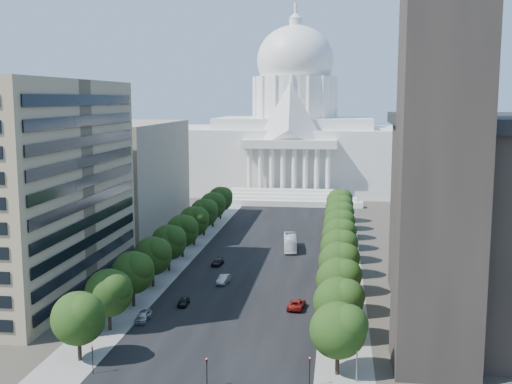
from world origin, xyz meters
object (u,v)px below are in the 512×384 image
at_px(car_parked, 143,316).
at_px(city_bus, 290,243).
at_px(car_dark_b, 218,262).
at_px(car_dark_a, 184,302).
at_px(car_red, 296,304).
at_px(car_silver, 224,279).

height_order(car_parked, city_bus, city_bus).
bearing_deg(car_dark_b, city_bus, 56.33).
distance_m(car_dark_a, city_bus, 47.66).
relative_size(car_red, city_bus, 0.47).
xyz_separation_m(car_dark_a, car_silver, (4.59, 14.59, 0.13)).
relative_size(car_dark_a, car_silver, 0.82).
height_order(car_dark_a, city_bus, city_bus).
bearing_deg(city_bus, car_dark_a, -114.36).
relative_size(car_dark_b, city_bus, 0.37).
bearing_deg(car_dark_a, car_silver, 73.02).
bearing_deg(car_dark_a, car_red, 3.18).
distance_m(car_silver, city_bus, 32.37).
bearing_deg(city_bus, car_parked, -116.00).
xyz_separation_m(car_dark_a, car_dark_b, (0.80, 28.15, -0.02)).
bearing_deg(car_dark_a, car_parked, -118.16).
height_order(car_red, city_bus, city_bus).
distance_m(car_red, car_parked, 26.59).
distance_m(car_dark_a, car_silver, 15.30).
distance_m(car_silver, car_dark_b, 14.07).
relative_size(car_silver, car_dark_b, 1.07).
height_order(car_silver, city_bus, city_bus).
relative_size(car_silver, city_bus, 0.40).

